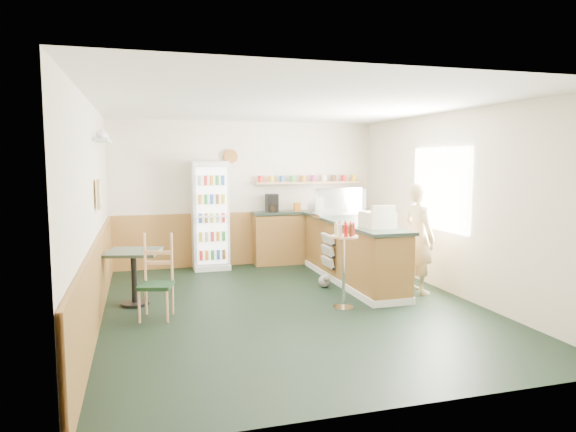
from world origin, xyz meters
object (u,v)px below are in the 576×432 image
object	(u,v)px
cafe_table	(134,267)
cafe_chair	(155,274)
condiment_stand	(344,251)
display_case	(339,203)
drinks_fridge	(210,216)
cash_register	(377,220)
shopkeeper	(419,238)

from	to	relation	value
cafe_table	cafe_chair	distance (m)	0.69
condiment_stand	display_case	bearing A→B (deg)	70.40
drinks_fridge	cafe_table	xyz separation A→B (m)	(-1.33, -2.07, -0.45)
drinks_fridge	cafe_chair	size ratio (longest dim) A/B	1.84
display_case	cash_register	world-z (taller)	display_case
shopkeeper	condiment_stand	world-z (taller)	shopkeeper
cafe_table	shopkeeper	bearing A→B (deg)	-6.90
drinks_fridge	cash_register	bearing A→B (deg)	-51.20
drinks_fridge	cafe_chair	bearing A→B (deg)	-111.39
drinks_fridge	cafe_chair	distance (m)	2.94
display_case	cash_register	xyz separation A→B (m)	(0.00, -1.51, -0.12)
shopkeeper	cash_register	bearing A→B (deg)	85.30
display_case	cafe_table	distance (m)	3.62
condiment_stand	cafe_chair	xyz separation A→B (m)	(-2.43, 0.32, -0.23)
condiment_stand	cafe_table	distance (m)	2.88
cafe_table	cash_register	bearing A→B (deg)	-8.51
cash_register	cafe_table	distance (m)	3.49
cash_register	display_case	bearing A→B (deg)	86.67
drinks_fridge	shopkeeper	distance (m)	3.78
display_case	shopkeeper	world-z (taller)	shopkeeper
display_case	cafe_chair	xyz separation A→B (m)	(-3.13, -1.64, -0.70)
cafe_chair	drinks_fridge	bearing A→B (deg)	83.14
cash_register	cafe_table	world-z (taller)	cash_register
cash_register	cafe_chair	world-z (taller)	cash_register
display_case	condiment_stand	xyz separation A→B (m)	(-0.70, -1.96, -0.47)
cafe_chair	condiment_stand	bearing A→B (deg)	6.94
cafe_table	condiment_stand	bearing A→B (deg)	-19.61
cafe_chair	display_case	bearing A→B (deg)	42.16
display_case	cash_register	distance (m)	1.51
shopkeeper	cafe_chair	size ratio (longest dim) A/B	1.55
condiment_stand	cafe_table	xyz separation A→B (m)	(-2.70, 0.96, -0.25)
cash_register	condiment_stand	size ratio (longest dim) A/B	0.37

